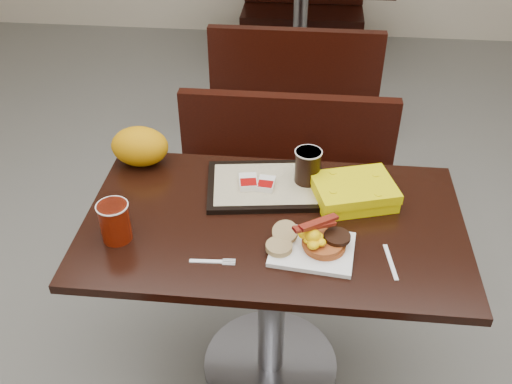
# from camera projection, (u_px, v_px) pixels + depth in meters

# --- Properties ---
(floor) EXTENTS (6.00, 7.00, 0.01)m
(floor) POSITION_uv_depth(u_px,v_px,m) (270.00, 366.00, 2.27)
(floor) COLOR slate
(floor) RESTS_ON ground
(table_near) EXTENTS (1.20, 0.70, 0.75)m
(table_near) POSITION_uv_depth(u_px,v_px,m) (272.00, 301.00, 2.04)
(table_near) COLOR black
(table_near) RESTS_ON floor
(bench_near_n) EXTENTS (1.00, 0.46, 0.72)m
(bench_near_n) POSITION_uv_depth(u_px,v_px,m) (284.00, 188.00, 2.61)
(bench_near_n) COLOR black
(bench_near_n) RESTS_ON floor
(table_far) EXTENTS (1.20, 0.70, 0.75)m
(table_far) POSITION_uv_depth(u_px,v_px,m) (300.00, 30.00, 4.12)
(table_far) COLOR black
(table_far) RESTS_ON floor
(bench_far_s) EXTENTS (1.00, 0.46, 0.72)m
(bench_far_s) POSITION_uv_depth(u_px,v_px,m) (295.00, 74.00, 3.57)
(bench_far_s) COLOR black
(bench_far_s) RESTS_ON floor
(bench_far_n) EXTENTS (1.00, 0.46, 0.72)m
(bench_far_n) POSITION_uv_depth(u_px,v_px,m) (303.00, 0.00, 4.68)
(bench_far_n) COLOR black
(bench_far_n) RESTS_ON floor
(platter) EXTENTS (0.26, 0.21, 0.01)m
(platter) POSITION_uv_depth(u_px,v_px,m) (312.00, 249.00, 1.70)
(platter) COLOR white
(platter) RESTS_ON table_near
(pancake_stack) EXTENTS (0.15, 0.15, 0.03)m
(pancake_stack) POSITION_uv_depth(u_px,v_px,m) (324.00, 243.00, 1.69)
(pancake_stack) COLOR #A74A1B
(pancake_stack) RESTS_ON platter
(sausage_patty) EXTENTS (0.10, 0.10, 0.01)m
(sausage_patty) POSITION_uv_depth(u_px,v_px,m) (337.00, 237.00, 1.68)
(sausage_patty) COLOR black
(sausage_patty) RESTS_ON pancake_stack
(scrambled_eggs) EXTENTS (0.09, 0.08, 0.04)m
(scrambled_eggs) POSITION_uv_depth(u_px,v_px,m) (313.00, 237.00, 1.66)
(scrambled_eggs) COLOR yellow
(scrambled_eggs) RESTS_ON pancake_stack
(bacon_strips) EXTENTS (0.15, 0.12, 0.01)m
(bacon_strips) POSITION_uv_depth(u_px,v_px,m) (315.00, 225.00, 1.66)
(bacon_strips) COLOR #470507
(bacon_strips) RESTS_ON scrambled_eggs
(muffin_bottom) EXTENTS (0.08, 0.08, 0.02)m
(muffin_bottom) POSITION_uv_depth(u_px,v_px,m) (279.00, 247.00, 1.68)
(muffin_bottom) COLOR #A58157
(muffin_bottom) RESTS_ON platter
(muffin_top) EXTENTS (0.09, 0.09, 0.04)m
(muffin_top) POSITION_uv_depth(u_px,v_px,m) (285.00, 232.00, 1.72)
(muffin_top) COLOR #A58157
(muffin_top) RESTS_ON platter
(coffee_cup_near) EXTENTS (0.11, 0.11, 0.13)m
(coffee_cup_near) POSITION_uv_depth(u_px,v_px,m) (115.00, 222.00, 1.71)
(coffee_cup_near) COLOR #921B05
(coffee_cup_near) RESTS_ON table_near
(fork) EXTENTS (0.13, 0.03, 0.00)m
(fork) POSITION_uv_depth(u_px,v_px,m) (206.00, 261.00, 1.67)
(fork) COLOR white
(fork) RESTS_ON table_near
(knife) EXTENTS (0.03, 0.15, 0.00)m
(knife) POSITION_uv_depth(u_px,v_px,m) (391.00, 262.00, 1.66)
(knife) COLOR white
(knife) RESTS_ON table_near
(condiment_ketchup) EXTENTS (0.05, 0.05, 0.01)m
(condiment_ketchup) POSITION_uv_depth(u_px,v_px,m) (246.00, 208.00, 1.86)
(condiment_ketchup) COLOR #8C0504
(condiment_ketchup) RESTS_ON table_near
(tray) EXTENTS (0.43, 0.33, 0.02)m
(tray) POSITION_uv_depth(u_px,v_px,m) (266.00, 186.00, 1.95)
(tray) COLOR black
(tray) RESTS_ON table_near
(hashbrown_sleeve_left) EXTENTS (0.07, 0.09, 0.02)m
(hashbrown_sleeve_left) POSITION_uv_depth(u_px,v_px,m) (248.00, 182.00, 1.93)
(hashbrown_sleeve_left) COLOR silver
(hashbrown_sleeve_left) RESTS_ON tray
(hashbrown_sleeve_right) EXTENTS (0.06, 0.08, 0.02)m
(hashbrown_sleeve_right) POSITION_uv_depth(u_px,v_px,m) (266.00, 184.00, 1.93)
(hashbrown_sleeve_right) COLOR silver
(hashbrown_sleeve_right) RESTS_ON tray
(coffee_cup_far) EXTENTS (0.11, 0.11, 0.12)m
(coffee_cup_far) POSITION_uv_depth(u_px,v_px,m) (308.00, 166.00, 1.92)
(coffee_cup_far) COLOR black
(coffee_cup_far) RESTS_ON tray
(clamshell) EXTENTS (0.30, 0.26, 0.07)m
(clamshell) POSITION_uv_depth(u_px,v_px,m) (354.00, 192.00, 1.88)
(clamshell) COLOR #DDCD03
(clamshell) RESTS_ON table_near
(paper_bag) EXTENTS (0.24, 0.21, 0.14)m
(paper_bag) POSITION_uv_depth(u_px,v_px,m) (140.00, 146.00, 2.04)
(paper_bag) COLOR #CF8E06
(paper_bag) RESTS_ON table_near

